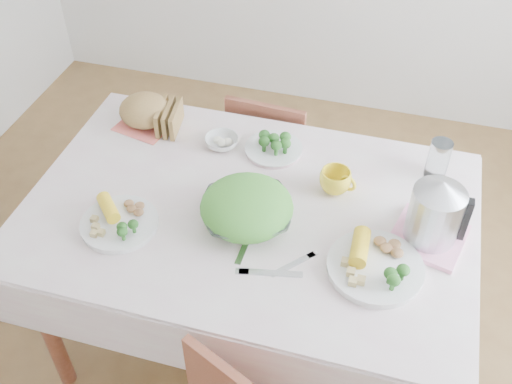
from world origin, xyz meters
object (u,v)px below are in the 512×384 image
(salad_bowl, at_px, (247,213))
(yellow_mug, at_px, (335,181))
(dinner_plate_left, at_px, (120,224))
(dinner_plate_right, at_px, (375,268))
(dining_table, at_px, (250,280))
(electric_kettle, at_px, (435,212))
(chair_far, at_px, (276,145))

(salad_bowl, bearing_deg, yellow_mug, 42.06)
(dinner_plate_left, bearing_deg, dinner_plate_right, 2.92)
(dinner_plate_left, xyz_separation_m, dinner_plate_right, (0.82, 0.04, 0.00))
(yellow_mug, bearing_deg, dinner_plate_right, -60.14)
(dining_table, xyz_separation_m, yellow_mug, (0.26, 0.16, 0.43))
(dinner_plate_right, bearing_deg, electric_kettle, 50.35)
(dining_table, bearing_deg, dinner_plate_right, -19.33)
(dining_table, distance_m, dinner_plate_right, 0.62)
(chair_far, relative_size, dinner_plate_right, 2.69)
(dining_table, bearing_deg, dinner_plate_left, -152.41)
(salad_bowl, bearing_deg, chair_far, 96.92)
(yellow_mug, distance_m, electric_kettle, 0.37)
(dinner_plate_right, relative_size, electric_kettle, 1.29)
(yellow_mug, bearing_deg, chair_far, 122.08)
(dinner_plate_left, xyz_separation_m, electric_kettle, (0.97, 0.22, 0.11))
(chair_far, distance_m, electric_kettle, 1.05)
(dinner_plate_right, height_order, electric_kettle, electric_kettle)
(dinner_plate_left, bearing_deg, yellow_mug, 29.39)
(dinner_plate_left, height_order, electric_kettle, electric_kettle)
(salad_bowl, xyz_separation_m, yellow_mug, (0.25, 0.22, 0.01))
(dinner_plate_right, xyz_separation_m, electric_kettle, (0.15, 0.18, 0.11))
(dinner_plate_left, bearing_deg, salad_bowl, 19.15)
(yellow_mug, bearing_deg, salad_bowl, -137.94)
(chair_far, relative_size, salad_bowl, 2.79)
(dining_table, height_order, salad_bowl, salad_bowl)
(dining_table, bearing_deg, salad_bowl, -78.67)
(chair_far, bearing_deg, electric_kettle, 138.26)
(dining_table, height_order, electric_kettle, electric_kettle)
(dinner_plate_right, relative_size, yellow_mug, 2.70)
(chair_far, relative_size, electric_kettle, 3.48)
(salad_bowl, distance_m, yellow_mug, 0.34)
(salad_bowl, height_order, dinner_plate_right, salad_bowl)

